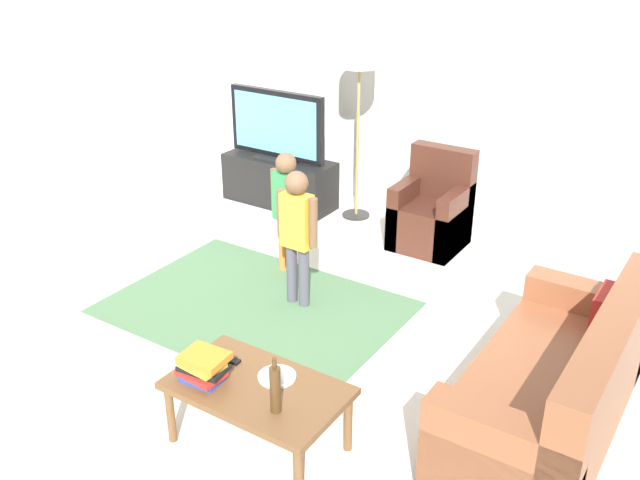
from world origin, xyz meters
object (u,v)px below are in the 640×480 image
object	(u,v)px
tv_stand	(279,182)
tv	(277,126)
child_near_tv	(287,202)
child_center	(297,226)
plate	(277,376)
bottle	(275,389)
coffee_table	(257,393)
floor_lamp	(359,63)
book_stack	(203,367)
armchair	(433,214)
couch	(561,391)
tv_remote	(227,359)

from	to	relation	value
tv_stand	tv	xyz separation A→B (m)	(-0.00, -0.02, 0.60)
child_near_tv	tv	bearing A→B (deg)	129.21
child_center	plate	world-z (taller)	child_center
tv	child_near_tv	size ratio (longest dim) A/B	1.03
bottle	coffee_table	bearing A→B (deg)	151.39
floor_lamp	plate	distance (m)	3.57
coffee_table	book_stack	bearing A→B (deg)	-156.45
plate	tv	bearing A→B (deg)	126.21
book_stack	bottle	world-z (taller)	bottle
child_near_tv	plate	distance (m)	2.13
book_stack	plate	xyz separation A→B (m)	(0.33, 0.24, -0.08)
armchair	child_center	size ratio (longest dim) A/B	0.81
tv	floor_lamp	size ratio (longest dim) A/B	0.62
couch	armchair	distance (m)	2.64
tv	armchair	size ratio (longest dim) A/B	1.22
couch	tv	bearing A→B (deg)	150.38
child_center	coffee_table	world-z (taller)	child_center
tv_stand	floor_lamp	distance (m)	1.56
child_near_tv	tv_remote	distance (m)	1.97
tv_remote	book_stack	bearing A→B (deg)	-86.99
floor_lamp	plate	bearing A→B (deg)	-67.18
couch	floor_lamp	distance (m)	3.66
tv	armchair	world-z (taller)	tv
child_center	tv_stand	bearing A→B (deg)	130.05
tv	child_center	size ratio (longest dim) A/B	1.00
floor_lamp	tv_stand	bearing A→B (deg)	-169.82
coffee_table	tv_remote	xyz separation A→B (m)	(-0.30, 0.10, 0.06)
tv_stand	plate	world-z (taller)	tv_stand
tv	child_near_tv	world-z (taller)	tv
bottle	tv_remote	size ratio (longest dim) A/B	1.97
tv_stand	book_stack	bearing A→B (deg)	-60.41
couch	plate	bearing A→B (deg)	-144.95
tv	coffee_table	distance (m)	3.75
couch	book_stack	bearing A→B (deg)	-144.74
tv_stand	floor_lamp	bearing A→B (deg)	10.18
tv_stand	tv	size ratio (longest dim) A/B	1.09
plate	bottle	bearing A→B (deg)	-54.73
tv_stand	bottle	size ratio (longest dim) A/B	3.59
couch	child_near_tv	xyz separation A→B (m)	(-2.54, 0.80, 0.35)
child_near_tv	bottle	bearing A→B (deg)	-55.82
child_near_tv	coffee_table	bearing A→B (deg)	-58.82
book_stack	plate	world-z (taller)	book_stack
tv_stand	tv_remote	bearing A→B (deg)	-58.83
armchair	bottle	size ratio (longest dim) A/B	2.69
tv	child_center	xyz separation A→B (m)	(1.36, -1.60, -0.18)
child_center	bottle	size ratio (longest dim) A/B	3.30
tv_stand	child_center	world-z (taller)	child_center
tv	child_near_tv	bearing A→B (deg)	-50.79
tv	bottle	world-z (taller)	tv
couch	armchair	world-z (taller)	armchair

